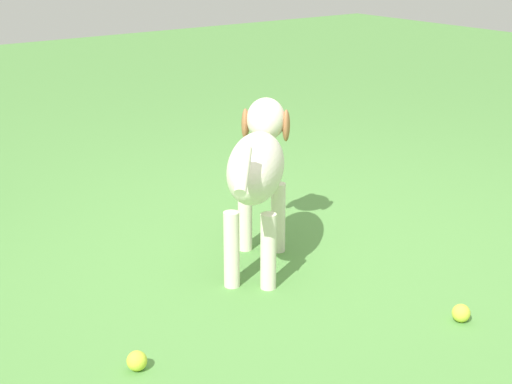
% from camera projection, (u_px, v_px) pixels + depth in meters
% --- Properties ---
extents(ground, '(14.00, 14.00, 0.00)m').
position_uv_depth(ground, '(305.00, 264.00, 3.30)').
color(ground, '#548C42').
extents(dog, '(0.72, 0.70, 0.64)m').
position_uv_depth(dog, '(258.00, 166.00, 3.19)').
color(dog, silver).
rests_on(dog, ground).
extents(tennis_ball_1, '(0.07, 0.07, 0.07)m').
position_uv_depth(tennis_ball_1, '(137.00, 361.00, 2.51)').
color(tennis_ball_1, '#C4DB38').
rests_on(tennis_ball_1, ground).
extents(tennis_ball_2, '(0.07, 0.07, 0.07)m').
position_uv_depth(tennis_ball_2, '(461.00, 313.00, 2.82)').
color(tennis_ball_2, '#C7D43B').
rests_on(tennis_ball_2, ground).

